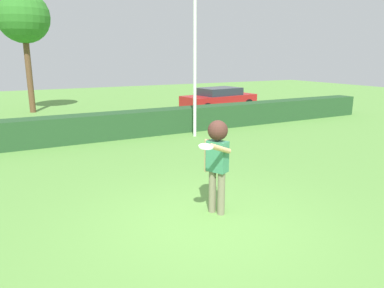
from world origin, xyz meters
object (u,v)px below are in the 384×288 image
(person, at_px, (217,154))
(parked_car_red, at_px, (219,98))
(lamppost, at_px, (195,37))
(birch_tree, at_px, (23,18))
(frisbee, at_px, (206,147))

(person, xyz_separation_m, parked_car_red, (7.28, 11.48, -0.49))
(lamppost, distance_m, birch_tree, 10.57)
(parked_car_red, bearing_deg, frisbee, -123.14)
(person, bearing_deg, birch_tree, 97.05)
(person, height_order, parked_car_red, person)
(frisbee, distance_m, parked_car_red, 14.22)
(person, distance_m, parked_car_red, 13.60)
(frisbee, bearing_deg, birch_tree, 95.17)
(parked_car_red, xyz_separation_m, birch_tree, (-9.20, 4.06, 4.13))
(parked_car_red, bearing_deg, lamppost, -129.78)
(frisbee, xyz_separation_m, lamppost, (3.38, 6.63, 2.14))
(frisbee, height_order, birch_tree, birch_tree)
(lamppost, xyz_separation_m, parked_car_red, (4.38, 5.26, -2.92))
(parked_car_red, distance_m, birch_tree, 10.87)
(frisbee, distance_m, lamppost, 7.75)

